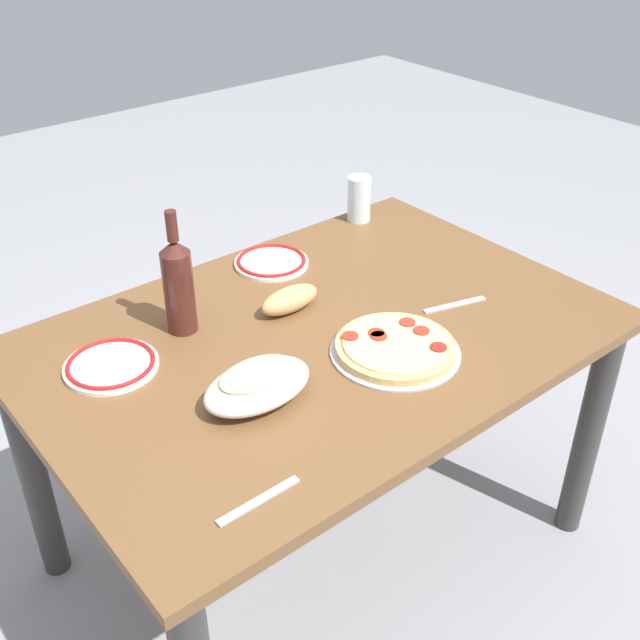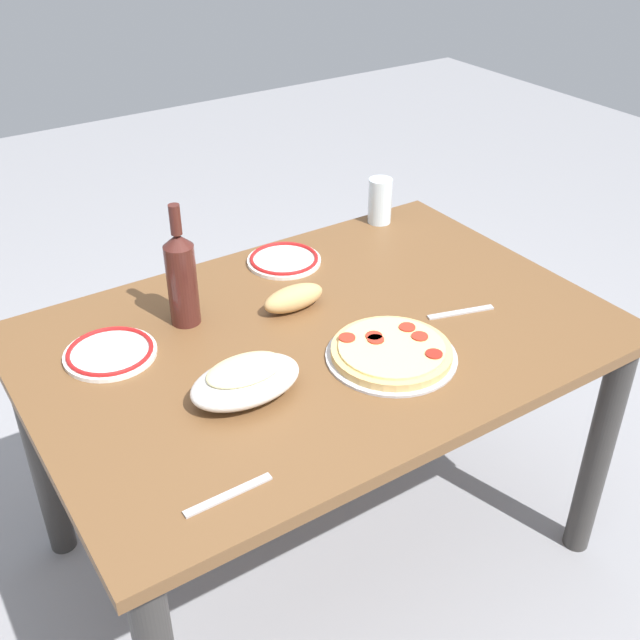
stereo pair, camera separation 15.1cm
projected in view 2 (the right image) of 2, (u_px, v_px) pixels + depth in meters
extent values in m
plane|color=gray|center=(320.00, 544.00, 2.18)|extent=(8.00, 8.00, 0.00)
cube|color=brown|center=(320.00, 336.00, 1.79)|extent=(1.34, 0.91, 0.03)
cylinder|color=#33302D|center=(407.00, 315.00, 2.55)|extent=(0.07, 0.07, 0.69)
cylinder|color=#33302D|center=(40.00, 453.00, 1.99)|extent=(0.07, 0.07, 0.69)
cylinder|color=#33302D|center=(599.00, 451.00, 1.99)|extent=(0.07, 0.07, 0.69)
cylinder|color=#B7B7BC|center=(391.00, 356.00, 1.69)|extent=(0.29, 0.29, 0.01)
cylinder|color=#DBB26B|center=(391.00, 352.00, 1.69)|extent=(0.27, 0.27, 0.02)
cylinder|color=#EFD684|center=(392.00, 347.00, 1.68)|extent=(0.24, 0.24, 0.01)
cylinder|color=#B22D1E|center=(407.00, 327.00, 1.74)|extent=(0.04, 0.04, 0.00)
cylinder|color=#B22D1E|center=(374.00, 336.00, 1.71)|extent=(0.04, 0.04, 0.00)
cylinder|color=#B22D1E|center=(376.00, 339.00, 1.70)|extent=(0.04, 0.04, 0.00)
cylinder|color=#B22D1E|center=(420.00, 336.00, 1.71)|extent=(0.04, 0.04, 0.00)
cylinder|color=maroon|center=(434.00, 354.00, 1.65)|extent=(0.04, 0.04, 0.00)
cylinder|color=#B22D1E|center=(347.00, 338.00, 1.70)|extent=(0.04, 0.04, 0.00)
ellipsoid|color=white|center=(246.00, 381.00, 1.56)|extent=(0.24, 0.15, 0.07)
ellipsoid|color=#AD2819|center=(245.00, 377.00, 1.56)|extent=(0.20, 0.12, 0.03)
ellipsoid|color=beige|center=(245.00, 369.00, 1.55)|extent=(0.17, 0.10, 0.02)
cylinder|color=#471E19|center=(182.00, 285.00, 1.77)|extent=(0.07, 0.07, 0.20)
cone|color=#471E19|center=(177.00, 240.00, 1.70)|extent=(0.07, 0.07, 0.03)
cylinder|color=#471E19|center=(175.00, 220.00, 1.68)|extent=(0.03, 0.03, 0.07)
cylinder|color=silver|center=(380.00, 201.00, 2.25)|extent=(0.07, 0.07, 0.13)
cylinder|color=white|center=(284.00, 261.00, 2.06)|extent=(0.20, 0.20, 0.01)
torus|color=red|center=(284.00, 258.00, 2.06)|extent=(0.19, 0.19, 0.01)
cylinder|color=white|center=(110.00, 354.00, 1.70)|extent=(0.21, 0.21, 0.01)
torus|color=red|center=(110.00, 351.00, 1.69)|extent=(0.19, 0.19, 0.01)
ellipsoid|color=tan|center=(294.00, 298.00, 1.85)|extent=(0.16, 0.07, 0.06)
cube|color=#B7B7BC|center=(461.00, 312.00, 1.85)|extent=(0.17, 0.06, 0.00)
cube|color=#B7B7BC|center=(228.00, 495.00, 1.34)|extent=(0.17, 0.02, 0.00)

